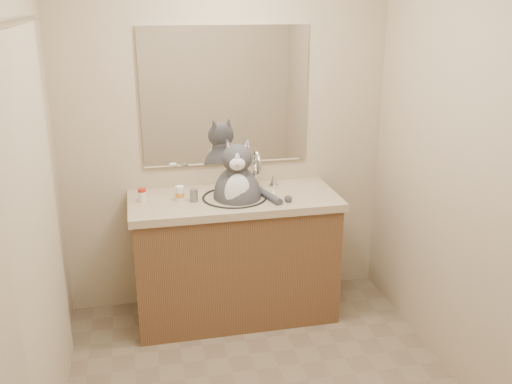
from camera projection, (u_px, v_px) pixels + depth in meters
room at (270, 193)px, 2.65m from camera, size 2.22×2.52×2.42m
vanity at (235, 254)px, 3.79m from camera, size 1.34×0.59×1.12m
mirror at (225, 97)px, 3.71m from camera, size 1.10×0.02×0.90m
shower_curtain at (40, 237)px, 2.59m from camera, size 0.02×1.30×1.93m
cat at (238, 193)px, 3.62m from camera, size 0.43×0.40×0.61m
pill_bottle_redcap at (142, 195)px, 3.55m from camera, size 0.06×0.06×0.09m
pill_bottle_orange at (180, 194)px, 3.58m from camera, size 0.06×0.06×0.10m
grey_canister at (194, 195)px, 3.56m from camera, size 0.06×0.06×0.08m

